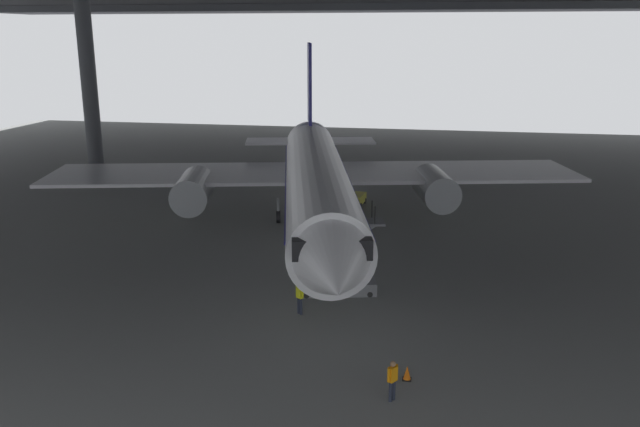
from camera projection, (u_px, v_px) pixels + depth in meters
The scene contains 7 objects.
ground_plane at pixel (310, 242), 43.55m from camera, with size 110.00×110.00×0.00m, color slate.
airplane_main at pixel (316, 180), 44.91m from camera, with size 39.74×40.47×12.59m.
boarding_stairs at pixel (339, 279), 34.86m from camera, with size 4.64×2.39×4.89m.
crew_worker_near_nose at pixel (393, 378), 24.49m from camera, with size 0.39×0.46×1.63m.
crew_worker_by_stairs at pixel (300, 295), 32.14m from camera, with size 0.44×0.40×1.69m.
traffic_cone_orange at pixel (407, 373), 26.15m from camera, with size 0.36×0.36×0.60m.
baggage_tug at pixel (356, 199), 52.80m from camera, with size 1.52×2.33×0.90m.
Camera 1 is at (8.20, -40.69, 13.32)m, focal length 36.93 mm.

